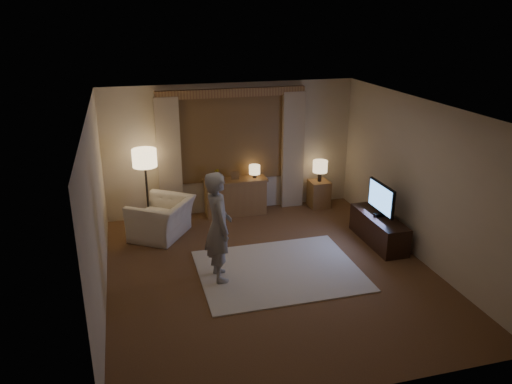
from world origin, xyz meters
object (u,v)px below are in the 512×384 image
object	(u,v)px
side_table	(319,194)
tv_stand	(379,229)
sideboard	(235,198)
person	(218,227)
armchair	(162,218)

from	to	relation	value
side_table	tv_stand	distance (m)	1.93
sideboard	side_table	world-z (taller)	sideboard
sideboard	person	distance (m)	2.65
side_table	person	distance (m)	3.60
sideboard	tv_stand	size ratio (longest dim) A/B	0.86
tv_stand	person	bearing A→B (deg)	-170.03
side_table	tv_stand	xyz separation A→B (m)	(0.37, -1.90, -0.03)
armchair	tv_stand	xyz separation A→B (m)	(3.67, -1.27, -0.09)
sideboard	armchair	bearing A→B (deg)	-156.12
person	tv_stand	bearing A→B (deg)	-82.33
tv_stand	sideboard	bearing A→B (deg)	137.78
sideboard	tv_stand	bearing A→B (deg)	-42.22
armchair	person	world-z (taller)	person
side_table	tv_stand	bearing A→B (deg)	-79.06
sideboard	person	xyz separation A→B (m)	(-0.82, -2.47, 0.52)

